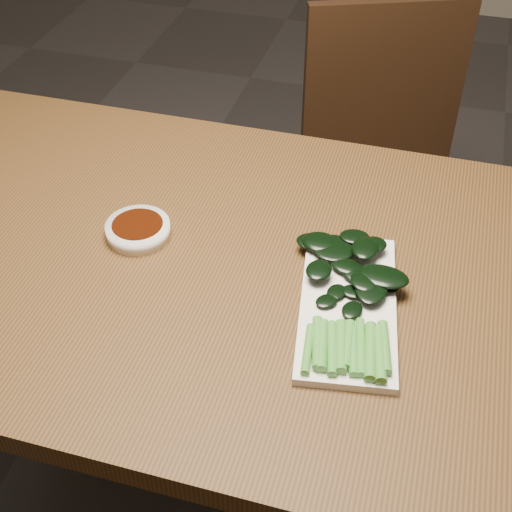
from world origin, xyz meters
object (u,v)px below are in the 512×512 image
object	(u,v)px
chair_far	(385,175)
serving_plate	(348,306)
table	(233,291)
sauce_bowl	(138,230)
gai_lan	(350,292)

from	to	relation	value
chair_far	serving_plate	world-z (taller)	chair_far
table	chair_far	distance (m)	0.74
sauce_bowl	serving_plate	xyz separation A→B (m)	(0.37, -0.07, -0.01)
chair_far	serving_plate	size ratio (longest dim) A/B	2.73
table	sauce_bowl	xyz separation A→B (m)	(-0.17, 0.01, 0.08)
serving_plate	table	bearing A→B (deg)	163.48
chair_far	serving_plate	distance (m)	0.80
gai_lan	table	bearing A→B (deg)	166.78
table	gai_lan	distance (m)	0.23
table	sauce_bowl	bearing A→B (deg)	175.02
sauce_bowl	gai_lan	bearing A→B (deg)	-9.49
chair_far	sauce_bowl	xyz separation A→B (m)	(-0.35, -0.68, 0.28)
chair_far	gai_lan	world-z (taller)	chair_far
chair_far	sauce_bowl	world-z (taller)	chair_far
gai_lan	serving_plate	bearing A→B (deg)	-88.20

